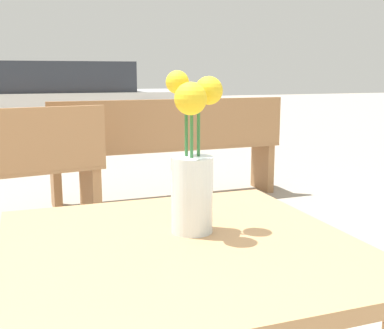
{
  "coord_description": "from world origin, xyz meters",
  "views": [
    {
      "loc": [
        -0.31,
        -0.88,
        1.05
      ],
      "look_at": [
        0.04,
        0.05,
        0.86
      ],
      "focal_mm": 45.0,
      "sensor_mm": 36.0,
      "label": 1
    }
  ],
  "objects_px": {
    "table_front": "(181,300)",
    "flower_vase": "(193,173)",
    "bench_near": "(170,144)",
    "parked_car": "(62,102)"
  },
  "relations": [
    {
      "from": "table_front",
      "to": "flower_vase",
      "type": "xyz_separation_m",
      "value": [
        0.04,
        0.05,
        0.26
      ]
    },
    {
      "from": "flower_vase",
      "to": "bench_near",
      "type": "distance_m",
      "value": 2.95
    },
    {
      "from": "parked_car",
      "to": "bench_near",
      "type": "bearing_deg",
      "value": -84.78
    },
    {
      "from": "parked_car",
      "to": "flower_vase",
      "type": "bearing_deg",
      "value": -93.77
    },
    {
      "from": "flower_vase",
      "to": "bench_near",
      "type": "xyz_separation_m",
      "value": [
        0.87,
        2.79,
        -0.37
      ]
    },
    {
      "from": "bench_near",
      "to": "parked_car",
      "type": "xyz_separation_m",
      "value": [
        -0.4,
        4.37,
        0.11
      ]
    },
    {
      "from": "table_front",
      "to": "parked_car",
      "type": "height_order",
      "value": "parked_car"
    },
    {
      "from": "table_front",
      "to": "bench_near",
      "type": "xyz_separation_m",
      "value": [
        0.92,
        2.84,
        -0.11
      ]
    },
    {
      "from": "flower_vase",
      "to": "table_front",
      "type": "bearing_deg",
      "value": -130.69
    },
    {
      "from": "bench_near",
      "to": "parked_car",
      "type": "bearing_deg",
      "value": 95.22
    }
  ]
}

